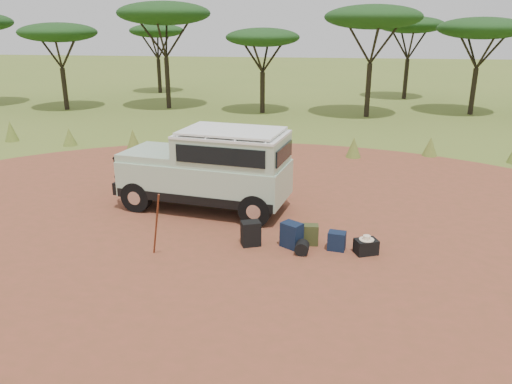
# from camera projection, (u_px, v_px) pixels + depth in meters

# --- Properties ---
(ground) EXTENTS (140.00, 140.00, 0.00)m
(ground) POSITION_uv_depth(u_px,v_px,m) (238.00, 239.00, 12.14)
(ground) COLOR olive
(ground) RESTS_ON ground
(dirt_clearing) EXTENTS (23.00, 23.00, 0.01)m
(dirt_clearing) POSITION_uv_depth(u_px,v_px,m) (238.00, 239.00, 12.13)
(dirt_clearing) COLOR brown
(dirt_clearing) RESTS_ON ground
(grass_fringe) EXTENTS (36.60, 1.60, 0.90)m
(grass_fringe) POSITION_uv_depth(u_px,v_px,m) (281.00, 143.00, 20.11)
(grass_fringe) COLOR olive
(grass_fringe) RESTS_ON ground
(acacia_treeline) EXTENTS (46.70, 13.20, 6.26)m
(acacia_treeline) POSITION_uv_depth(u_px,v_px,m) (313.00, 26.00, 29.02)
(acacia_treeline) COLOR black
(acacia_treeline) RESTS_ON ground
(safari_vehicle) EXTENTS (4.98, 2.59, 2.31)m
(safari_vehicle) POSITION_uv_depth(u_px,v_px,m) (210.00, 171.00, 13.78)
(safari_vehicle) COLOR #A9C6A9
(safari_vehicle) RESTS_ON ground
(walking_staff) EXTENTS (0.43, 0.50, 1.59)m
(walking_staff) POSITION_uv_depth(u_px,v_px,m) (156.00, 225.00, 10.92)
(walking_staff) COLOR maroon
(walking_staff) RESTS_ON ground
(backpack_black) EXTENTS (0.52, 0.46, 0.59)m
(backpack_black) POSITION_uv_depth(u_px,v_px,m) (251.00, 234.00, 11.70)
(backpack_black) COLOR black
(backpack_black) RESTS_ON ground
(backpack_navy) EXTENTS (0.57, 0.53, 0.60)m
(backpack_navy) POSITION_uv_depth(u_px,v_px,m) (292.00, 235.00, 11.60)
(backpack_navy) COLOR #111D36
(backpack_navy) RESTS_ON ground
(backpack_olive) EXTENTS (0.39, 0.30, 0.50)m
(backpack_olive) POSITION_uv_depth(u_px,v_px,m) (310.00, 235.00, 11.75)
(backpack_olive) COLOR #3E4620
(backpack_olive) RESTS_ON ground
(duffel_navy) EXTENTS (0.43, 0.35, 0.44)m
(duffel_navy) POSITION_uv_depth(u_px,v_px,m) (337.00, 241.00, 11.48)
(duffel_navy) COLOR #111D36
(duffel_navy) RESTS_ON ground
(hard_case) EXTENTS (0.59, 0.51, 0.35)m
(hard_case) POSITION_uv_depth(u_px,v_px,m) (366.00, 247.00, 11.30)
(hard_case) COLOR black
(hard_case) RESTS_ON ground
(stuff_sack) EXTENTS (0.32, 0.32, 0.31)m
(stuff_sack) POSITION_uv_depth(u_px,v_px,m) (302.00, 248.00, 11.29)
(stuff_sack) COLOR black
(stuff_sack) RESTS_ON ground
(safari_hat) EXTENTS (0.34, 0.34, 0.10)m
(safari_hat) POSITION_uv_depth(u_px,v_px,m) (367.00, 238.00, 11.23)
(safari_hat) COLOR beige
(safari_hat) RESTS_ON hard_case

